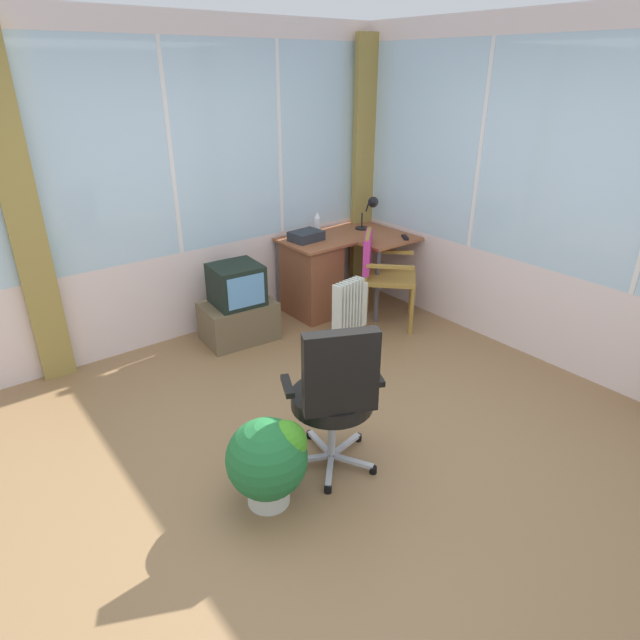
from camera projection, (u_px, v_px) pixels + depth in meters
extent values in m
cube|color=olive|center=(337.00, 452.00, 3.57)|extent=(5.31, 5.35, 0.06)
cube|color=silver|center=(185.00, 293.00, 4.96)|extent=(4.31, 0.06, 0.80)
cube|color=silver|center=(169.00, 152.00, 4.43)|extent=(4.22, 0.06, 1.71)
cube|color=silver|center=(154.00, 21.00, 4.02)|extent=(4.31, 0.06, 0.18)
cube|color=white|center=(26.00, 165.00, 3.83)|extent=(0.04, 0.07, 1.71)
cube|color=white|center=(169.00, 152.00, 4.43)|extent=(0.04, 0.07, 1.71)
cube|color=white|center=(278.00, 142.00, 5.03)|extent=(0.04, 0.07, 1.71)
cube|color=silver|center=(534.00, 311.00, 4.60)|extent=(0.06, 4.35, 0.80)
cube|color=silver|center=(562.00, 159.00, 4.07)|extent=(0.06, 4.26, 1.71)
cube|color=silver|center=(589.00, 16.00, 3.67)|extent=(0.06, 4.35, 0.18)
cube|color=white|center=(483.00, 149.00, 4.59)|extent=(0.07, 0.04, 1.71)
cube|color=olive|center=(24.00, 220.00, 3.86)|extent=(0.25, 0.09, 2.59)
cube|color=olive|center=(364.00, 172.00, 5.63)|extent=(0.25, 0.10, 2.59)
cube|color=brown|center=(339.00, 236.00, 5.41)|extent=(1.19, 0.62, 0.02)
cube|color=brown|center=(391.00, 241.00, 5.25)|extent=(0.62, 0.29, 0.02)
cube|color=brown|center=(310.00, 280.00, 5.37)|extent=(0.40, 0.58, 0.73)
cylinder|color=#4C4C51|center=(377.00, 287.00, 5.19)|extent=(0.04, 0.04, 0.74)
cylinder|color=#4C4C51|center=(279.00, 276.00, 5.46)|extent=(0.04, 0.04, 0.74)
cylinder|color=black|center=(362.00, 228.00, 5.60)|extent=(0.13, 0.13, 0.02)
cylinder|color=black|center=(362.00, 220.00, 5.56)|extent=(0.02, 0.02, 0.15)
cylinder|color=black|center=(368.00, 205.00, 5.50)|extent=(0.03, 0.08, 0.14)
cone|color=black|center=(374.00, 202.00, 5.49)|extent=(0.15, 0.15, 0.12)
cube|color=black|center=(405.00, 237.00, 5.29)|extent=(0.12, 0.15, 0.02)
cylinder|color=silver|center=(317.00, 225.00, 5.42)|extent=(0.06, 0.06, 0.16)
cone|color=white|center=(317.00, 215.00, 5.38)|extent=(0.06, 0.06, 0.06)
cube|color=#242A31|center=(306.00, 236.00, 5.21)|extent=(0.32, 0.25, 0.09)
cylinder|color=olive|center=(412.00, 312.00, 5.00)|extent=(0.04, 0.04, 0.46)
cylinder|color=olive|center=(411.00, 294.00, 5.40)|extent=(0.04, 0.04, 0.46)
cylinder|color=olive|center=(364.00, 309.00, 5.06)|extent=(0.04, 0.04, 0.46)
cylinder|color=olive|center=(367.00, 291.00, 5.45)|extent=(0.04, 0.04, 0.46)
cube|color=olive|center=(390.00, 277.00, 5.12)|extent=(0.68, 0.68, 0.04)
cube|color=olive|center=(368.00, 254.00, 5.06)|extent=(0.34, 0.33, 0.40)
cube|color=#B73283|center=(368.00, 252.00, 5.05)|extent=(0.37, 0.36, 0.34)
cube|color=olive|center=(390.00, 267.00, 4.85)|extent=(0.33, 0.34, 0.03)
cube|color=olive|center=(391.00, 252.00, 5.24)|extent=(0.33, 0.34, 0.03)
cube|color=#B7B7BF|center=(310.00, 458.00, 3.40)|extent=(0.27, 0.15, 0.02)
cylinder|color=black|center=(288.00, 464.00, 3.38)|extent=(0.05, 0.05, 0.05)
cube|color=#B7B7BF|center=(330.00, 470.00, 3.30)|extent=(0.22, 0.23, 0.02)
cylinder|color=black|center=(328.00, 489.00, 3.19)|extent=(0.05, 0.05, 0.05)
cube|color=#B7B7BF|center=(352.00, 461.00, 3.38)|extent=(0.17, 0.26, 0.02)
cylinder|color=black|center=(373.00, 470.00, 3.34)|extent=(0.05, 0.05, 0.05)
cube|color=#B7B7BF|center=(345.00, 445.00, 3.53)|extent=(0.28, 0.09, 0.02)
cylinder|color=black|center=(358.00, 438.00, 3.63)|extent=(0.05, 0.05, 0.05)
cube|color=#B7B7BF|center=(320.00, 443.00, 3.54)|extent=(0.07, 0.28, 0.02)
cylinder|color=black|center=(310.00, 435.00, 3.66)|extent=(0.05, 0.05, 0.05)
cylinder|color=#B7B7BF|center=(332.00, 430.00, 3.35)|extent=(0.05, 0.05, 0.37)
cylinder|color=black|center=(332.00, 399.00, 3.25)|extent=(0.50, 0.50, 0.09)
cube|color=black|center=(341.00, 373.00, 2.96)|extent=(0.42, 0.26, 0.50)
cube|color=black|center=(376.00, 376.00, 3.25)|extent=(0.14, 0.22, 0.04)
cube|color=black|center=(287.00, 386.00, 3.14)|extent=(0.14, 0.22, 0.04)
cube|color=brown|center=(239.00, 321.00, 4.93)|extent=(0.67, 0.49, 0.36)
cube|color=black|center=(236.00, 284.00, 4.77)|extent=(0.45, 0.43, 0.36)
cube|color=#5C97CD|center=(246.00, 292.00, 4.62)|extent=(0.34, 0.04, 0.28)
cube|color=silver|center=(337.00, 318.00, 4.65)|extent=(0.03, 0.10, 0.59)
cube|color=silver|center=(340.00, 316.00, 4.68)|extent=(0.03, 0.10, 0.59)
cube|color=silver|center=(343.00, 315.00, 4.71)|extent=(0.03, 0.10, 0.59)
cube|color=silver|center=(346.00, 313.00, 4.74)|extent=(0.03, 0.10, 0.59)
cube|color=silver|center=(350.00, 312.00, 4.76)|extent=(0.03, 0.10, 0.59)
cube|color=silver|center=(353.00, 310.00, 4.79)|extent=(0.03, 0.10, 0.59)
cube|color=silver|center=(356.00, 309.00, 4.82)|extent=(0.03, 0.10, 0.59)
cube|color=silver|center=(359.00, 308.00, 4.85)|extent=(0.03, 0.10, 0.59)
cube|color=black|center=(353.00, 346.00, 4.84)|extent=(0.35, 0.08, 0.03)
cube|color=black|center=(341.00, 341.00, 4.93)|extent=(0.35, 0.08, 0.03)
cube|color=silver|center=(362.00, 303.00, 4.86)|extent=(0.06, 0.10, 0.41)
cylinder|color=silver|center=(269.00, 492.00, 3.11)|extent=(0.25, 0.25, 0.14)
sphere|color=#226B34|center=(267.00, 458.00, 3.00)|extent=(0.46, 0.46, 0.46)
sphere|color=#409321|center=(285.00, 443.00, 2.98)|extent=(0.25, 0.25, 0.25)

